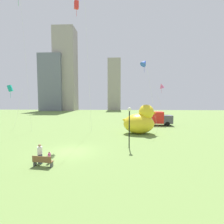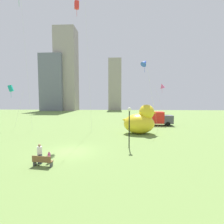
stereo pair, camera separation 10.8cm
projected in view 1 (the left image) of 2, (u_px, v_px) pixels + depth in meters
ground_plane at (71, 152)px, 17.33m from camera, size 140.00×140.00×0.00m
park_bench at (43, 161)px, 13.42m from camera, size 1.69×0.65×0.90m
person_adult at (40, 153)px, 14.07m from camera, size 0.41×0.41×1.68m
person_child at (49, 157)px, 14.22m from camera, size 0.24×0.24×0.98m
giant_inflatable_duck at (140, 121)px, 26.45m from camera, size 5.59×3.59×4.64m
lamppost at (129, 118)px, 18.48m from camera, size 0.42×0.42×4.55m
box_truck at (155, 118)px, 35.19m from camera, size 6.71×2.76×2.85m
city_skyline at (68, 78)px, 83.47m from camera, size 38.80×14.99×40.01m
kite_teal at (10, 89)px, 29.92m from camera, size 2.75×2.34×8.05m
kite_blue at (144, 63)px, 29.40m from camera, size 3.47×3.44×12.70m
kite_green at (19, 6)px, 26.20m from camera, size 1.26×1.83×22.43m
kite_red at (77, 6)px, 25.57m from camera, size 2.31×3.57×20.50m
kite_pink at (162, 86)px, 38.92m from camera, size 2.96×2.69×9.32m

